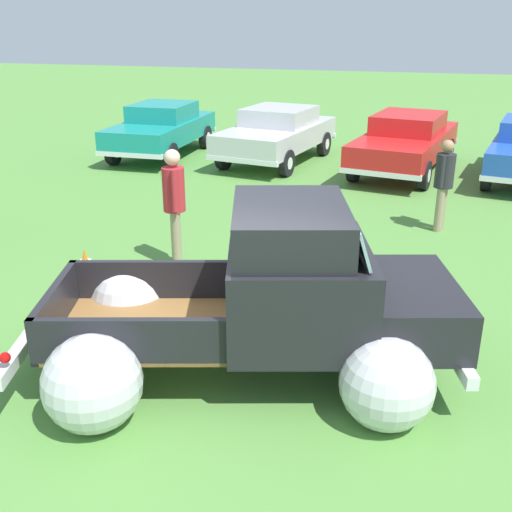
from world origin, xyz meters
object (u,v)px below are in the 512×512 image
(show_car_2, at_px, (406,141))
(spectator_2, at_px, (174,200))
(vintage_pickup_truck, at_px, (273,309))
(show_car_1, at_px, (277,133))
(lane_cone_0, at_px, (86,270))
(spectator_1, at_px, (444,180))
(show_car_0, at_px, (162,128))

(show_car_2, relative_size, spectator_2, 2.66)
(vintage_pickup_truck, relative_size, show_car_2, 1.01)
(show_car_1, relative_size, spectator_2, 2.43)
(show_car_2, xyz_separation_m, lane_cone_0, (-3.97, -8.59, -0.47))
(spectator_1, bearing_deg, spectator_2, 50.35)
(show_car_0, height_order, show_car_2, same)
(vintage_pickup_truck, height_order, show_car_2, vintage_pickup_truck)
(show_car_1, distance_m, spectator_1, 6.31)
(spectator_2, height_order, lane_cone_0, spectator_2)
(spectator_1, bearing_deg, show_car_0, -16.83)
(show_car_0, relative_size, spectator_2, 2.29)
(vintage_pickup_truck, relative_size, show_car_0, 1.17)
(show_car_1, xyz_separation_m, show_car_2, (3.36, -0.21, 0.00))
(show_car_0, distance_m, lane_cone_0, 9.09)
(spectator_2, bearing_deg, lane_cone_0, 28.13)
(show_car_0, xyz_separation_m, show_car_2, (6.64, -0.08, 0.00))
(spectator_1, bearing_deg, lane_cone_0, 54.68)
(spectator_1, bearing_deg, vintage_pickup_truck, 86.57)
(spectator_1, height_order, spectator_2, spectator_2)
(show_car_1, bearing_deg, show_car_2, 96.42)
(show_car_1, xyz_separation_m, spectator_1, (4.25, -4.67, 0.16))
(show_car_0, bearing_deg, lane_cone_0, 16.39)
(show_car_1, xyz_separation_m, lane_cone_0, (-0.60, -8.80, -0.47))
(spectator_1, distance_m, lane_cone_0, 6.40)
(vintage_pickup_truck, xyz_separation_m, show_car_0, (-5.77, 10.03, 0.02))
(spectator_2, bearing_deg, show_car_1, -114.49)
(vintage_pickup_truck, height_order, spectator_2, vintage_pickup_truck)
(show_car_0, distance_m, spectator_1, 8.79)
(vintage_pickup_truck, bearing_deg, show_car_0, 103.96)
(show_car_1, distance_m, spectator_2, 7.58)
(spectator_1, bearing_deg, show_car_1, -33.43)
(show_car_2, height_order, lane_cone_0, show_car_2)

